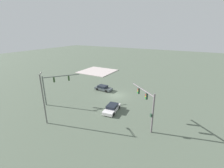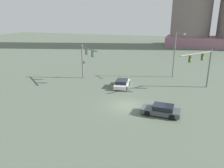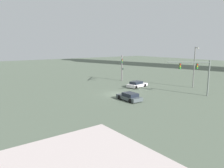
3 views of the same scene
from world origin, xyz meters
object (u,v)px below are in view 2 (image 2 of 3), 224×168
at_px(traffic_signal_near_corner, 86,57).
at_px(sedan_car_approaching, 122,83).
at_px(traffic_signal_opposite_side, 203,62).
at_px(streetlamp_curved_arm, 176,52).
at_px(sedan_car_waiting_far, 161,110).

bearing_deg(traffic_signal_near_corner, sedan_car_approaching, 26.39).
bearing_deg(traffic_signal_near_corner, traffic_signal_opposite_side, 43.72).
height_order(traffic_signal_near_corner, streetlamp_curved_arm, streetlamp_curved_arm).
relative_size(traffic_signal_near_corner, traffic_signal_opposite_side, 1.01).
xyz_separation_m(traffic_signal_near_corner, sedan_car_approaching, (6.96, -1.78, -3.53)).
bearing_deg(sedan_car_approaching, traffic_signal_opposite_side, -83.33).
xyz_separation_m(traffic_signal_opposite_side, sedan_car_approaching, (-11.52, -2.74, -3.66)).
bearing_deg(streetlamp_curved_arm, sedan_car_approaching, -87.32).
relative_size(traffic_signal_near_corner, sedan_car_waiting_far, 1.38).
xyz_separation_m(streetlamp_curved_arm, sedan_car_waiting_far, (-0.30, -16.56, -4.10)).
bearing_deg(traffic_signal_near_corner, streetlamp_curved_arm, 65.35).
bearing_deg(traffic_signal_opposite_side, traffic_signal_near_corner, -48.69).
bearing_deg(sedan_car_approaching, streetlamp_curved_arm, -48.06).
height_order(traffic_signal_opposite_side, sedan_car_approaching, traffic_signal_opposite_side).
height_order(streetlamp_curved_arm, sedan_car_waiting_far, streetlamp_curved_arm).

